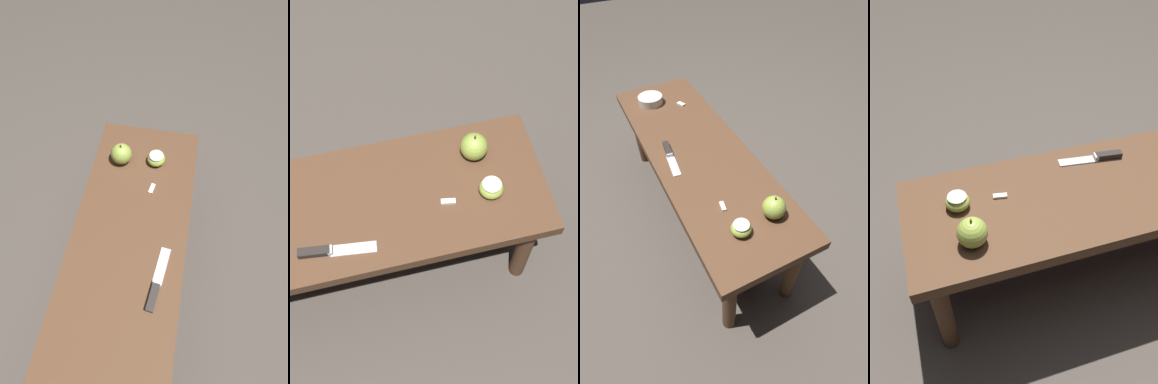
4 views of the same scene
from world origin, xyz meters
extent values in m
plane|color=#4C443D|center=(0.00, 0.00, 0.00)|extent=(8.00, 8.00, 0.00)
cube|color=brown|center=(0.00, 0.00, 0.41)|extent=(1.24, 0.39, 0.04)
cylinder|color=brown|center=(0.56, -0.14, 0.19)|extent=(0.05, 0.05, 0.39)
cylinder|color=brown|center=(0.56, 0.14, 0.19)|extent=(0.05, 0.05, 0.39)
cube|color=silver|center=(0.05, -0.12, 0.43)|extent=(0.13, 0.05, 0.00)
cube|color=silver|center=(-0.01, -0.12, 0.44)|extent=(0.01, 0.03, 0.02)
cube|color=#282321|center=(-0.05, -0.11, 0.44)|extent=(0.09, 0.03, 0.02)
sphere|color=#9EB747|center=(0.44, 0.09, 0.47)|extent=(0.08, 0.08, 0.08)
cylinder|color=#4C3319|center=(0.44, 0.09, 0.51)|extent=(0.01, 0.01, 0.01)
ellipsoid|color=#9EB747|center=(0.45, -0.04, 0.45)|extent=(0.07, 0.07, 0.04)
cylinder|color=white|center=(0.45, -0.04, 0.47)|extent=(0.05, 0.05, 0.00)
cube|color=white|center=(0.33, -0.05, 0.43)|extent=(0.04, 0.02, 0.01)
camera|label=1|loc=(-0.22, -0.12, 1.39)|focal=28.00mm
camera|label=2|loc=(0.13, -0.71, 1.74)|focal=50.00mm
camera|label=3|loc=(0.93, -0.35, 1.24)|focal=28.00mm
camera|label=4|loc=(0.51, 0.68, 1.22)|focal=35.00mm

